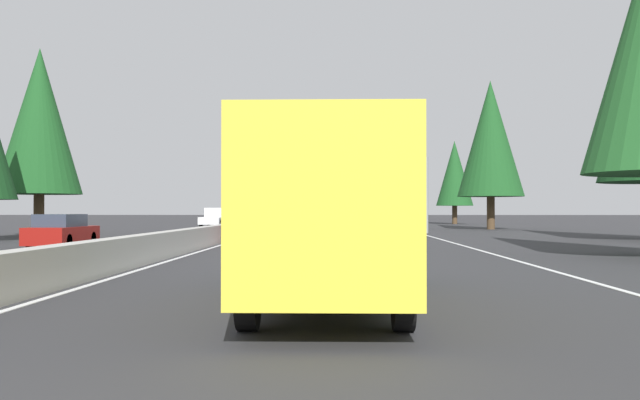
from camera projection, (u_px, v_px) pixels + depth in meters
name	position (u px, v px, depth m)	size (l,w,h in m)	color
ground_plane	(277.00, 227.00, 63.05)	(320.00, 320.00, 0.00)	#2D2D30
median_barrier	(289.00, 220.00, 83.06)	(180.00, 0.56, 0.90)	#ADAAA3
shoulder_stripe_right	(390.00, 225.00, 72.76)	(160.00, 0.16, 0.01)	silver
shoulder_stripe_median	(287.00, 225.00, 73.04)	(160.00, 0.16, 0.01)	silver
sign_gantry_overhead	(342.00, 167.00, 47.43)	(0.50, 12.68, 5.93)	gray
box_truck_far_left	(328.00, 212.00, 11.76)	(8.50, 2.40, 2.95)	gold
sedan_near_center	(260.00, 229.00, 34.48)	(4.40, 1.80, 1.47)	red
sedan_near_right	(292.00, 221.00, 59.74)	(4.40, 1.80, 1.47)	silver
sedan_mid_left	(358.00, 216.00, 102.25)	(4.40, 1.80, 1.47)	#1E4793
bus_distant_a	(363.00, 210.00, 84.64)	(11.50, 2.55, 3.10)	#1E4793
pickup_far_right	(335.00, 218.00, 64.08)	(5.60, 2.00, 1.86)	silver
oncoming_near	(214.00, 217.00, 66.25)	(5.60, 2.00, 1.86)	white
oncoming_far	(62.00, 232.00, 29.66)	(4.40, 1.80, 1.47)	maroon
conifer_right_mid	(490.00, 139.00, 56.81)	(5.61, 5.61, 12.75)	#4C3823
conifer_right_far	(455.00, 173.00, 78.57)	(4.33, 4.33, 9.84)	#4C3823
conifer_left_near	(39.00, 121.00, 43.18)	(5.37, 5.37, 12.21)	#4C3823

